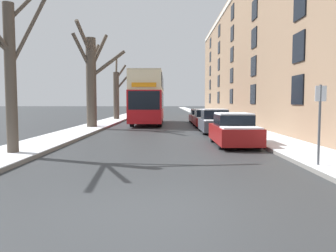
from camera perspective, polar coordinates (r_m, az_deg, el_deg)
The scene contains 14 objects.
ground_plane at distance 6.09m, azimuth -2.60°, elevation -14.46°, with size 320.00×320.00×0.00m, color #303335.
sidewalk_left at distance 59.07m, azimuth -5.39°, elevation 2.31°, with size 2.31×130.00×0.16m.
sidewalk_right at distance 59.02m, azimuth 5.19°, elevation 2.31°, with size 2.31×130.00×0.16m.
terrace_facade_right at distance 34.53m, azimuth 18.78°, elevation 11.28°, with size 9.10×47.10×12.72m.
bare_tree_left_0 at distance 12.88m, azimuth -25.62°, elevation 9.23°, with size 3.13×4.05×7.24m.
bare_tree_left_1 at distance 24.70m, azimuth -12.95°, elevation 8.30°, with size 3.73×4.31×7.41m.
bare_tree_left_2 at distance 35.89m, azimuth -8.76°, elevation 5.62°, with size 1.60×1.99×6.73m.
double_decker_bus at distance 29.25m, azimuth -3.30°, elevation 5.24°, with size 2.62×10.27×4.45m.
parked_car_0 at distance 15.02m, azimuth 11.54°, elevation -0.76°, with size 1.74×4.07×1.47m.
parked_car_1 at distance 21.02m, azimuth 8.27°, elevation 0.69°, with size 1.75×4.01×1.52m.
parked_car_2 at distance 26.11m, azimuth 6.68°, elevation 1.25°, with size 1.77×4.19×1.38m.
parked_car_3 at distance 31.20m, azimuth 5.62°, elevation 1.67°, with size 1.71×4.33×1.31m.
pedestrian_left_sidewalk at distance 26.04m, azimuth -13.31°, elevation 1.77°, with size 0.36×0.36×1.67m.
street_sign_post at distance 10.21m, azimuth 25.06°, elevation 0.74°, with size 0.32×0.07×2.44m.
Camera 1 is at (0.28, -5.76, 1.94)m, focal length 35.00 mm.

